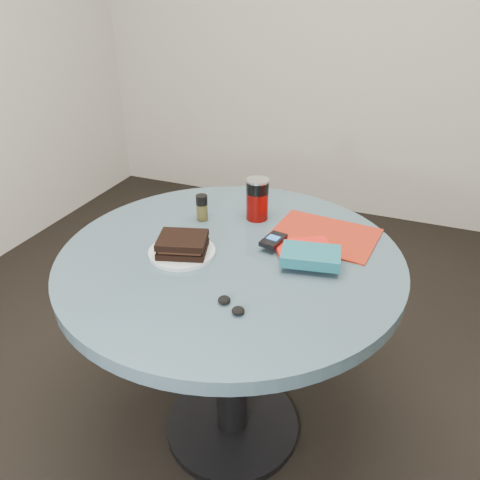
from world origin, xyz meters
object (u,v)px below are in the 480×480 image
at_px(soda_can, 257,199).
at_px(headphones, 231,305).
at_px(red_book, 303,248).
at_px(magazine, 324,235).
at_px(table, 231,298).
at_px(pepper_grinder, 202,207).
at_px(mp3_player, 273,240).
at_px(plate, 182,252).
at_px(sandwich, 183,244).
at_px(novel, 311,256).

relative_size(soda_can, headphones, 1.51).
bearing_deg(red_book, magazine, 43.52).
height_order(table, pepper_grinder, pepper_grinder).
bearing_deg(red_book, soda_can, 113.53).
distance_m(soda_can, mp3_player, 0.20).
height_order(plate, headphones, headphones).
xyz_separation_m(magazine, headphones, (-0.13, -0.44, 0.01)).
bearing_deg(plate, magazine, 36.00).
xyz_separation_m(plate, pepper_grinder, (-0.04, 0.22, 0.04)).
distance_m(table, plate, 0.22).
height_order(plate, magazine, plate).
height_order(table, red_book, red_book).
relative_size(sandwich, red_book, 1.03).
xyz_separation_m(table, headphones, (0.10, -0.24, 0.17)).
bearing_deg(red_book, sandwich, 176.35).
bearing_deg(magazine, pepper_grinder, -168.48).
distance_m(table, pepper_grinder, 0.31).
bearing_deg(mp3_player, novel, -25.84).
height_order(soda_can, magazine, soda_can).
height_order(magazine, headphones, headphones).
distance_m(plate, red_book, 0.35).
height_order(red_book, novel, novel).
relative_size(sandwich, mp3_player, 1.70).
relative_size(table, red_book, 6.29).
relative_size(plate, headphones, 2.11).
bearing_deg(plate, pepper_grinder, 100.45).
bearing_deg(red_book, plate, 175.19).
bearing_deg(headphones, magazine, 73.71).
distance_m(plate, novel, 0.37).
height_order(table, plate, plate).
relative_size(plate, red_book, 1.22).
distance_m(plate, sandwich, 0.03).
xyz_separation_m(novel, mp3_player, (-0.13, 0.06, -0.01)).
bearing_deg(novel, red_book, 107.54).
bearing_deg(table, soda_can, 91.14).
distance_m(sandwich, soda_can, 0.33).
distance_m(sandwich, novel, 0.36).
xyz_separation_m(red_book, headphones, (-0.09, -0.33, -0.00)).
relative_size(sandwich, headphones, 1.78).
bearing_deg(pepper_grinder, mp3_player, -17.81).
bearing_deg(pepper_grinder, novel, -20.46).
height_order(sandwich, pepper_grinder, pepper_grinder).
bearing_deg(headphones, mp3_player, 89.31).
bearing_deg(mp3_player, soda_can, 123.85).
bearing_deg(pepper_grinder, magazine, 5.74).
relative_size(pepper_grinder, novel, 0.55).
bearing_deg(headphones, red_book, 74.18).
bearing_deg(soda_can, red_book, -37.57).
distance_m(pepper_grinder, novel, 0.43).
bearing_deg(table, mp3_player, 35.65).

